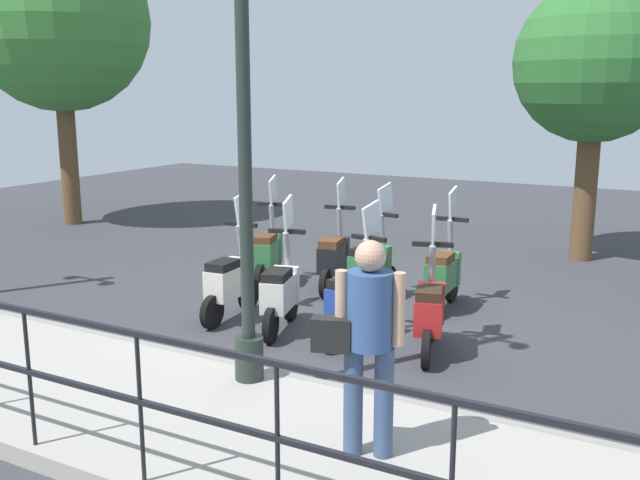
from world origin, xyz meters
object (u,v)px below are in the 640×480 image
(scooter_near_0, at_px, (429,310))
(scooter_near_2, at_px, (281,291))
(scooter_far_0, at_px, (443,273))
(scooter_far_3, at_px, (268,252))
(tree_large, at_px, (59,22))
(lamp_post_near, at_px, (245,155))
(scooter_near_1, at_px, (354,299))
(scooter_far_1, at_px, (371,266))
(tree_distant, at_px, (595,64))
(scooter_near_3, at_px, (230,281))
(scooter_far_2, at_px, (334,256))
(pedestrian_with_bag, at_px, (366,332))

(scooter_near_0, height_order, scooter_near_2, same)
(scooter_far_0, height_order, scooter_far_3, same)
(tree_large, bearing_deg, lamp_post_near, -123.61)
(scooter_near_1, distance_m, scooter_far_1, 1.56)
(tree_distant, bearing_deg, scooter_near_1, 163.45)
(scooter_near_3, bearing_deg, tree_large, 58.16)
(lamp_post_near, xyz_separation_m, scooter_near_3, (1.72, 1.44, -1.72))
(scooter_far_0, xyz_separation_m, scooter_far_1, (-0.09, 0.96, 0.00))
(scooter_far_2, bearing_deg, scooter_near_1, -157.69)
(tree_large, relative_size, scooter_near_2, 3.82)
(scooter_near_0, distance_m, scooter_far_0, 1.59)
(scooter_far_0, bearing_deg, scooter_near_2, 138.24)
(scooter_near_0, relative_size, scooter_near_1, 1.00)
(scooter_near_0, bearing_deg, scooter_far_0, -2.92)
(scooter_near_3, bearing_deg, scooter_near_0, -92.26)
(tree_distant, distance_m, scooter_near_2, 6.53)
(scooter_near_2, bearing_deg, scooter_far_0, -54.37)
(lamp_post_near, distance_m, scooter_near_1, 2.44)
(scooter_near_3, relative_size, scooter_far_1, 1.00)
(scooter_near_0, bearing_deg, scooter_far_1, 25.81)
(scooter_far_2, bearing_deg, tree_distant, -48.36)
(pedestrian_with_bag, height_order, scooter_far_1, pedestrian_with_bag)
(scooter_near_0, height_order, scooter_far_2, same)
(tree_distant, distance_m, scooter_far_2, 5.24)
(tree_large, bearing_deg, scooter_far_3, -108.84)
(scooter_near_2, bearing_deg, scooter_near_3, 68.09)
(scooter_near_3, xyz_separation_m, scooter_far_3, (1.53, 0.44, 0.00))
(scooter_far_2, bearing_deg, scooter_near_2, 176.88)
(pedestrian_with_bag, height_order, tree_large, tree_large)
(scooter_far_3, bearing_deg, scooter_near_3, 178.75)
(scooter_near_0, distance_m, scooter_far_1, 1.98)
(scooter_far_0, height_order, scooter_far_1, same)
(scooter_far_0, bearing_deg, pedestrian_with_bag, -171.29)
(scooter_near_0, distance_m, scooter_far_3, 3.32)
(scooter_far_2, bearing_deg, scooter_near_3, 152.26)
(tree_distant, bearing_deg, scooter_far_1, 151.85)
(scooter_far_1, bearing_deg, lamp_post_near, -168.64)
(scooter_near_1, distance_m, scooter_near_3, 1.67)
(scooter_near_0, distance_m, scooter_near_2, 1.75)
(tree_distant, xyz_separation_m, scooter_far_0, (-3.75, 1.10, -2.66))
(scooter_near_2, bearing_deg, lamp_post_near, -173.00)
(scooter_near_1, height_order, scooter_far_2, same)
(lamp_post_near, height_order, scooter_far_3, lamp_post_near)
(lamp_post_near, bearing_deg, scooter_far_1, 4.28)
(tree_distant, relative_size, scooter_near_1, 2.88)
(scooter_far_3, bearing_deg, lamp_post_near, -167.27)
(pedestrian_with_bag, xyz_separation_m, scooter_far_0, (4.06, 0.80, -0.60))
(tree_distant, distance_m, scooter_near_0, 5.97)
(scooter_far_1, relative_size, scooter_far_3, 1.00)
(pedestrian_with_bag, distance_m, scooter_far_2, 4.90)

